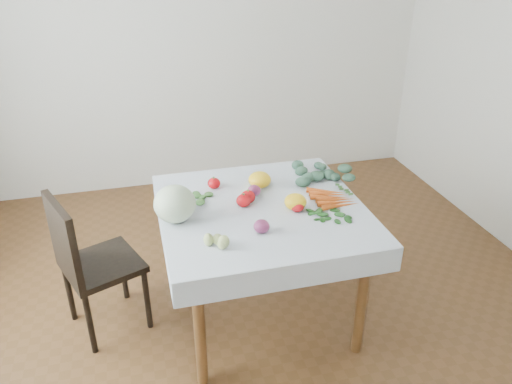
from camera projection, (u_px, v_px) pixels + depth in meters
ground at (261, 312)px, 3.13m from camera, size 4.00×4.00×0.00m
back_wall at (200, 35)px, 4.22m from camera, size 4.00×0.04×2.70m
table at (262, 223)px, 2.83m from camera, size 1.00×1.00×0.75m
tablecloth at (262, 207)px, 2.78m from camera, size 1.12×1.12×0.01m
chair at (86, 258)px, 2.77m from camera, size 0.52×0.52×0.88m
cabbage at (175, 204)px, 2.61m from camera, size 0.26×0.26×0.20m
tomato_a at (214, 183)px, 2.97m from camera, size 0.08×0.08×0.07m
tomato_b at (297, 206)px, 2.72m from camera, size 0.09×0.09×0.07m
tomato_c at (244, 201)px, 2.77m from camera, size 0.09×0.09×0.07m
tomato_d at (248, 197)px, 2.81m from camera, size 0.11×0.11×0.07m
heirloom_back at (260, 180)px, 2.98m from camera, size 0.15×0.15×0.10m
heirloom_front at (295, 202)px, 2.74m from camera, size 0.16×0.16×0.09m
onion_a at (254, 191)px, 2.89m from camera, size 0.10×0.10×0.07m
onion_b at (262, 226)px, 2.53m from camera, size 0.11×0.11×0.07m
tomatillo_cluster at (226, 240)px, 2.43m from camera, size 0.13×0.14×0.05m
carrot_bunch at (332, 198)px, 2.84m from camera, size 0.23×0.26×0.03m
kale_bunch at (321, 171)px, 3.14m from camera, size 0.35×0.33×0.05m
basil_bunch at (329, 214)px, 2.70m from camera, size 0.22×0.18×0.01m
dill_bunch at (192, 201)px, 2.82m from camera, size 0.25×0.19×0.02m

